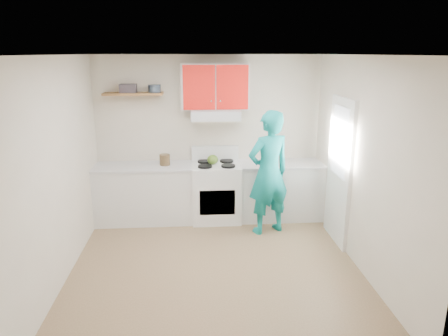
{
  "coord_description": "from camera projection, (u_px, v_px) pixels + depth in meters",
  "views": [
    {
      "loc": [
        -0.23,
        -4.68,
        2.62
      ],
      "look_at": [
        0.15,
        0.55,
        1.15
      ],
      "focal_mm": 33.02,
      "sensor_mm": 36.0,
      "label": 1
    }
  ],
  "objects": [
    {
      "name": "right_wall",
      "position": [
        363.0,
        166.0,
        5.0
      ],
      "size": [
        0.04,
        3.8,
        2.6
      ],
      "primitive_type": "cube",
      "color": "beige",
      "rests_on": "floor"
    },
    {
      "name": "shelf",
      "position": [
        133.0,
        94.0,
        6.27
      ],
      "size": [
        0.9,
        0.3,
        0.04
      ],
      "primitive_type": "cube",
      "color": "brown",
      "rests_on": "back_wall"
    },
    {
      "name": "range_hood",
      "position": [
        215.0,
        115.0,
        6.38
      ],
      "size": [
        0.76,
        0.44,
        0.15
      ],
      "primitive_type": "cube",
      "color": "silver",
      "rests_on": "back_wall"
    },
    {
      "name": "cutting_board",
      "position": [
        255.0,
        164.0,
        6.55
      ],
      "size": [
        0.31,
        0.25,
        0.02
      ],
      "primitive_type": "cube",
      "rotation": [
        0.0,
        0.0,
        0.18
      ],
      "color": "olive",
      "rests_on": "counter_right"
    },
    {
      "name": "person",
      "position": [
        269.0,
        173.0,
        6.02
      ],
      "size": [
        0.79,
        0.66,
        1.85
      ],
      "primitive_type": "imported",
      "rotation": [
        0.0,
        0.0,
        3.52
      ],
      "color": "#0E8281",
      "rests_on": "floor"
    },
    {
      "name": "kettle",
      "position": [
        213.0,
        160.0,
        6.5
      ],
      "size": [
        0.21,
        0.21,
        0.15
      ],
      "primitive_type": "ellipsoid",
      "rotation": [
        0.0,
        0.0,
        0.25
      ],
      "color": "#4A6C1E",
      "rests_on": "stove"
    },
    {
      "name": "counter_left",
      "position": [
        145.0,
        194.0,
        6.56
      ],
      "size": [
        1.52,
        0.6,
        0.9
      ],
      "primitive_type": "cube",
      "color": "silver",
      "rests_on": "floor"
    },
    {
      "name": "stove",
      "position": [
        216.0,
        192.0,
        6.62
      ],
      "size": [
        0.76,
        0.65,
        0.92
      ],
      "primitive_type": "cube",
      "color": "white",
      "rests_on": "floor"
    },
    {
      "name": "ceiling",
      "position": [
        214.0,
        55.0,
        4.52
      ],
      "size": [
        3.6,
        3.8,
        0.04
      ],
      "primitive_type": "cube",
      "color": "white",
      "rests_on": "floor"
    },
    {
      "name": "door_glass",
      "position": [
        340.0,
        142.0,
        5.63
      ],
      "size": [
        0.01,
        0.55,
        0.95
      ],
      "primitive_type": "cube",
      "color": "white",
      "rests_on": "door"
    },
    {
      "name": "left_wall",
      "position": [
        59.0,
        172.0,
        4.74
      ],
      "size": [
        0.04,
        3.8,
        2.6
      ],
      "primitive_type": "cube",
      "color": "beige",
      "rests_on": "floor"
    },
    {
      "name": "door",
      "position": [
        339.0,
        171.0,
        5.74
      ],
      "size": [
        0.05,
        0.85,
        2.05
      ],
      "primitive_type": "cube",
      "color": "white",
      "rests_on": "floor"
    },
    {
      "name": "back_wall",
      "position": [
        209.0,
        137.0,
        6.69
      ],
      "size": [
        3.6,
        0.04,
        2.6
      ],
      "primitive_type": "cube",
      "color": "beige",
      "rests_on": "floor"
    },
    {
      "name": "crock",
      "position": [
        165.0,
        160.0,
        6.44
      ],
      "size": [
        0.18,
        0.18,
        0.19
      ],
      "primitive_type": "cylinder",
      "rotation": [
        0.0,
        0.0,
        0.1
      ],
      "color": "#4B3921",
      "rests_on": "counter_left"
    },
    {
      "name": "silicone_mat",
      "position": [
        303.0,
        165.0,
        6.54
      ],
      "size": [
        0.37,
        0.33,
        0.01
      ],
      "primitive_type": "cube",
      "rotation": [
        0.0,
        0.0,
        0.16
      ],
      "color": "red",
      "rests_on": "counter_right"
    },
    {
      "name": "counter_right",
      "position": [
        280.0,
        191.0,
        6.72
      ],
      "size": [
        1.32,
        0.6,
        0.9
      ],
      "primitive_type": "cube",
      "color": "silver",
      "rests_on": "floor"
    },
    {
      "name": "front_wall",
      "position": [
        228.0,
        238.0,
        3.05
      ],
      "size": [
        3.6,
        0.04,
        2.6
      ],
      "primitive_type": "cube",
      "color": "beige",
      "rests_on": "floor"
    },
    {
      "name": "floor",
      "position": [
        215.0,
        267.0,
        5.22
      ],
      "size": [
        3.8,
        3.8,
        0.0
      ],
      "primitive_type": "plane",
      "color": "brown",
      "rests_on": "ground"
    },
    {
      "name": "tin",
      "position": [
        155.0,
        89.0,
        6.26
      ],
      "size": [
        0.2,
        0.2,
        0.12
      ],
      "primitive_type": "cylinder",
      "rotation": [
        0.0,
        0.0,
        -0.01
      ],
      "color": "#333D4C",
      "rests_on": "shelf"
    },
    {
      "name": "books",
      "position": [
        128.0,
        88.0,
        6.23
      ],
      "size": [
        0.25,
        0.18,
        0.13
      ],
      "primitive_type": "cube",
      "rotation": [
        0.0,
        0.0,
        -0.01
      ],
      "color": "#3A3339",
      "rests_on": "shelf"
    },
    {
      "name": "upper_cabinets",
      "position": [
        215.0,
        87.0,
        6.32
      ],
      "size": [
        1.02,
        0.33,
        0.7
      ],
      "primitive_type": "cube",
      "color": "red",
      "rests_on": "back_wall"
    }
  ]
}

